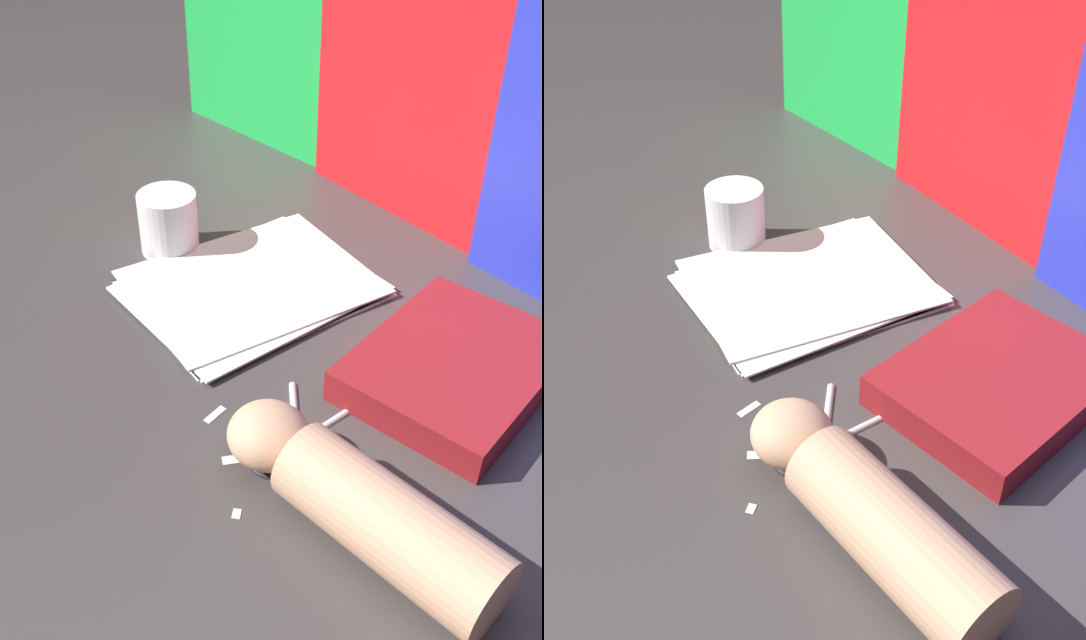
{
  "view_description": "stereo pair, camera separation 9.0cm",
  "coord_description": "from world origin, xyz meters",
  "views": [
    {
      "loc": [
        0.58,
        -0.44,
        0.61
      ],
      "look_at": [
        -0.0,
        -0.03,
        0.06
      ],
      "focal_mm": 42.0,
      "sensor_mm": 36.0,
      "label": 1
    },
    {
      "loc": [
        0.63,
        -0.36,
        0.61
      ],
      "look_at": [
        -0.0,
        -0.03,
        0.06
      ],
      "focal_mm": 42.0,
      "sensor_mm": 36.0,
      "label": 2
    }
  ],
  "objects": [
    {
      "name": "paper_scrap_far",
      "position": [
        0.04,
        -0.14,
        0.0
      ],
      "size": [
        0.02,
        0.03,
        0.0
      ],
      "color": "white",
      "rests_on": "ground_plane"
    },
    {
      "name": "paper_scrap_near",
      "position": [
        0.17,
        -0.2,
        0.0
      ],
      "size": [
        0.01,
        0.01,
        0.0
      ],
      "color": "white",
      "rests_on": "ground_plane"
    },
    {
      "name": "ground_plane",
      "position": [
        0.0,
        0.0,
        0.0
      ],
      "size": [
        6.0,
        6.0,
        0.0
      ],
      "primitive_type": "plane",
      "color": "#3D3838"
    },
    {
      "name": "paper_scrap_mid",
      "position": [
        0.11,
        -0.16,
        0.0
      ],
      "size": [
        0.02,
        0.03,
        0.0
      ],
      "color": "white",
      "rests_on": "ground_plane"
    },
    {
      "name": "paper_stack",
      "position": [
        -0.14,
        0.03,
        0.01
      ],
      "size": [
        0.28,
        0.34,
        0.01
      ],
      "color": "white",
      "rests_on": "ground_plane"
    },
    {
      "name": "scissors",
      "position": [
        0.14,
        -0.1,
        0.0
      ],
      "size": [
        0.15,
        0.16,
        0.01
      ],
      "color": "silver",
      "rests_on": "ground_plane"
    },
    {
      "name": "hand_forearm",
      "position": [
        0.25,
        -0.11,
        0.04
      ],
      "size": [
        0.33,
        0.14,
        0.08
      ],
      "color": "tan",
      "rests_on": "ground_plane"
    },
    {
      "name": "backdrop_panel_center",
      "position": [
        0.04,
        0.36,
        0.21
      ],
      "size": [
        0.83,
        0.07,
        0.42
      ],
      "color": "red",
      "rests_on": "ground_plane"
    },
    {
      "name": "backdrop_panel_left",
      "position": [
        -0.31,
        0.36,
        0.21
      ],
      "size": [
        0.89,
        0.15,
        0.41
      ],
      "color": "green",
      "rests_on": "ground_plane"
    },
    {
      "name": "mug",
      "position": [
        -0.3,
        -0.01,
        0.05
      ],
      "size": [
        0.09,
        0.09,
        0.09
      ],
      "color": "white",
      "rests_on": "ground_plane"
    },
    {
      "name": "book_closed",
      "position": [
        0.16,
        0.13,
        0.02
      ],
      "size": [
        0.26,
        0.3,
        0.04
      ],
      "color": "maroon",
      "rests_on": "ground_plane"
    }
  ]
}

